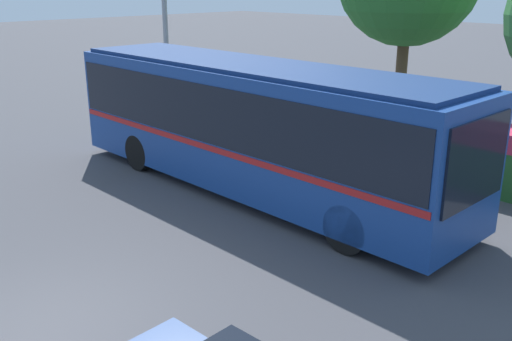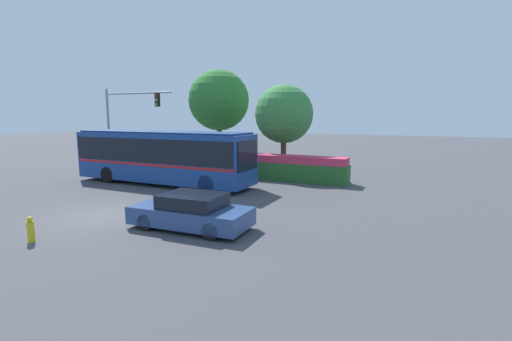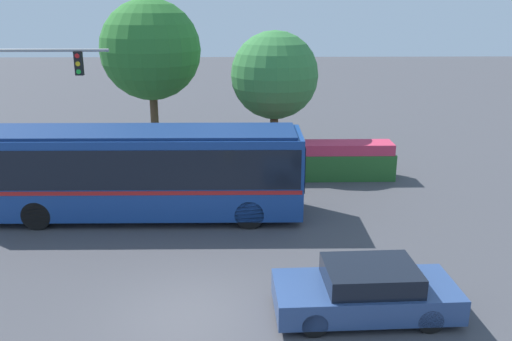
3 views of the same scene
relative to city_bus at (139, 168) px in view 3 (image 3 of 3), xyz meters
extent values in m
plane|color=#444449|center=(2.32, -6.61, -1.81)|extent=(140.00, 140.00, 0.00)
cube|color=navy|center=(-0.01, 0.00, -0.15)|extent=(11.45, 2.70, 2.83)
cube|color=black|center=(-0.01, 0.00, 0.31)|extent=(11.22, 2.74, 1.36)
cube|color=#B21E1E|center=(-0.01, 0.00, -0.48)|extent=(11.33, 2.73, 0.14)
cube|color=black|center=(5.72, -0.05, 0.19)|extent=(0.08, 2.20, 1.58)
cube|color=navy|center=(-0.01, 0.00, 1.32)|extent=(10.99, 2.49, 0.10)
cylinder|color=black|center=(3.88, 1.11, -1.31)|extent=(1.00, 0.31, 1.00)
cylinder|color=black|center=(3.86, -1.18, -1.31)|extent=(1.00, 0.31, 1.00)
cylinder|color=black|center=(-3.31, 1.18, -1.31)|extent=(1.00, 0.31, 1.00)
cylinder|color=black|center=(-3.33, -1.12, -1.31)|extent=(1.00, 0.31, 1.00)
cube|color=navy|center=(6.63, -6.57, -1.32)|extent=(4.48, 2.06, 0.64)
cube|color=black|center=(6.74, -6.56, -0.75)|extent=(2.27, 1.75, 0.49)
cylinder|color=black|center=(5.29, -7.46, -1.50)|extent=(0.62, 0.24, 0.61)
cylinder|color=black|center=(5.23, -5.78, -1.50)|extent=(0.62, 0.24, 0.61)
cylinder|color=black|center=(7.98, -7.35, -1.50)|extent=(0.62, 0.24, 0.61)
cylinder|color=black|center=(7.92, -5.68, -1.50)|extent=(0.62, 0.24, 0.61)
cylinder|color=gray|center=(-4.42, 2.89, 3.85)|extent=(5.91, 0.12, 0.12)
cube|color=black|center=(-2.66, 2.89, 3.35)|extent=(0.30, 0.22, 0.90)
cylinder|color=red|center=(-2.66, 2.77, 3.65)|extent=(0.18, 0.02, 0.18)
cylinder|color=yellow|center=(-2.66, 2.77, 3.35)|extent=(0.18, 0.02, 0.18)
cylinder|color=green|center=(-2.66, 2.77, 3.05)|extent=(0.18, 0.02, 0.18)
cube|color=#286028|center=(6.05, 4.30, -1.24)|extent=(8.37, 1.27, 1.15)
cube|color=#CC3351|center=(6.05, 4.30, -0.43)|extent=(8.20, 1.20, 0.46)
cylinder|color=brown|center=(-0.72, 7.84, -0.02)|extent=(0.39, 0.39, 3.58)
sphere|color=#2D752D|center=(-0.72, 7.84, 3.49)|extent=(4.75, 4.75, 4.75)
cylinder|color=brown|center=(5.13, 6.87, -0.44)|extent=(0.39, 0.39, 2.74)
sphere|color=#387F3D|center=(5.13, 6.87, 2.39)|extent=(4.07, 4.07, 4.07)
camera|label=1|loc=(9.82, -9.54, 3.20)|focal=40.28mm
camera|label=2|loc=(14.27, -17.24, 2.31)|focal=25.52mm
camera|label=3|loc=(3.72, -17.99, 5.44)|focal=37.28mm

